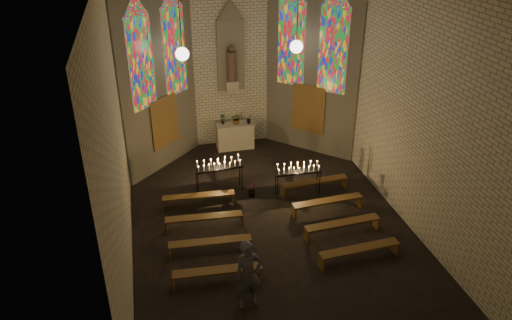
{
  "coord_description": "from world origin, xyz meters",
  "views": [
    {
      "loc": [
        -3.18,
        -11.61,
        8.66
      ],
      "look_at": [
        -0.19,
        1.09,
        1.73
      ],
      "focal_mm": 35.0,
      "sensor_mm": 36.0,
      "label": 1
    }
  ],
  "objects_px": {
    "votive_stand_left": "(219,165)",
    "votive_stand_right": "(298,169)",
    "aisle_flower_pot": "(252,190)",
    "altar": "(235,136)",
    "visitor": "(248,275)"
  },
  "relations": [
    {
      "from": "aisle_flower_pot",
      "to": "votive_stand_left",
      "type": "distance_m",
      "value": 1.33
    },
    {
      "from": "votive_stand_left",
      "to": "aisle_flower_pot",
      "type": "bearing_deg",
      "value": -33.26
    },
    {
      "from": "altar",
      "to": "votive_stand_right",
      "type": "xyz_separation_m",
      "value": [
        1.31,
        -3.85,
        0.44
      ]
    },
    {
      "from": "visitor",
      "to": "votive_stand_left",
      "type": "bearing_deg",
      "value": 80.51
    },
    {
      "from": "aisle_flower_pot",
      "to": "votive_stand_left",
      "type": "bearing_deg",
      "value": 151.56
    },
    {
      "from": "votive_stand_left",
      "to": "votive_stand_right",
      "type": "distance_m",
      "value": 2.55
    },
    {
      "from": "votive_stand_left",
      "to": "votive_stand_right",
      "type": "relative_size",
      "value": 1.05
    },
    {
      "from": "votive_stand_left",
      "to": "votive_stand_right",
      "type": "xyz_separation_m",
      "value": [
        2.43,
        -0.76,
        -0.04
      ]
    },
    {
      "from": "votive_stand_left",
      "to": "altar",
      "type": "bearing_deg",
      "value": 65.18
    },
    {
      "from": "altar",
      "to": "visitor",
      "type": "distance_m",
      "value": 8.44
    },
    {
      "from": "altar",
      "to": "aisle_flower_pot",
      "type": "xyz_separation_m",
      "value": [
        -0.16,
        -3.61,
        -0.27
      ]
    },
    {
      "from": "aisle_flower_pot",
      "to": "votive_stand_right",
      "type": "xyz_separation_m",
      "value": [
        1.47,
        -0.24,
        0.71
      ]
    },
    {
      "from": "altar",
      "to": "visitor",
      "type": "height_order",
      "value": "visitor"
    },
    {
      "from": "votive_stand_right",
      "to": "votive_stand_left",
      "type": "bearing_deg",
      "value": 164.71
    },
    {
      "from": "aisle_flower_pot",
      "to": "votive_stand_left",
      "type": "relative_size",
      "value": 0.29
    }
  ]
}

